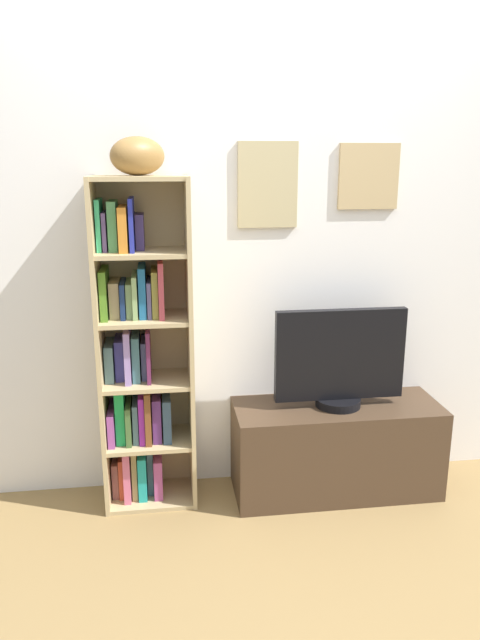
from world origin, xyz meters
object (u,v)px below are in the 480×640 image
football (138,156)px  tv_stand (336,448)px  bookshelf (139,358)px  television (340,360)px

football → tv_stand: 1.68m
bookshelf → football: (0.03, -0.03, 0.92)m
television → tv_stand: bearing=-90.0°
bookshelf → tv_stand: size_ratio=1.53×
football → television: size_ratio=0.40×
tv_stand → bookshelf: bearing=175.3°
bookshelf → television: 0.95m
bookshelf → television: bearing=-4.7°
bookshelf → tv_stand: bookshelf is taller
football → tv_stand: bearing=-3.2°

